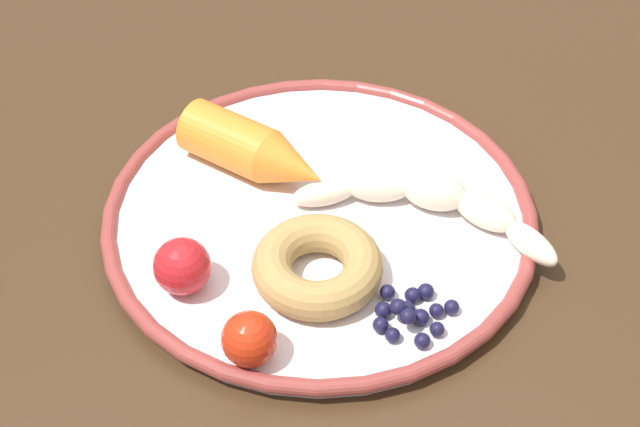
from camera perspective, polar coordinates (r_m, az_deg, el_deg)
The scene contains 8 objects.
dining_table at distance 0.82m, azimuth 0.96°, elevation -3.44°, with size 1.09×0.92×0.77m.
plate at distance 0.72m, azimuth 0.00°, elevation -0.16°, with size 0.33×0.33×0.02m.
banana at distance 0.72m, azimuth 6.63°, elevation 0.74°, with size 0.11×0.19×0.03m.
carrot_orange at distance 0.74m, azimuth -3.89°, elevation 3.72°, with size 0.07×0.13×0.04m.
donut at distance 0.66m, azimuth -0.16°, elevation -3.16°, with size 0.09×0.09×0.03m, color #AD884D.
blueberry_pile at distance 0.65m, azimuth 5.45°, elevation -5.90°, with size 0.06×0.06×0.02m.
tomato_near at distance 0.66m, azimuth -8.31°, elevation -3.10°, with size 0.04×0.04×0.04m, color red.
tomato_mid at distance 0.62m, azimuth -4.25°, elevation -7.50°, with size 0.04×0.04×0.04m, color red.
Camera 1 is at (0.39, 0.38, 1.29)m, focal length 53.48 mm.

